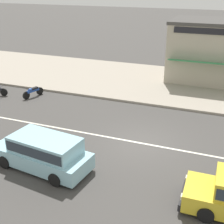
{
  "coord_description": "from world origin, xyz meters",
  "views": [
    {
      "loc": [
        3.8,
        -13.96,
        7.96
      ],
      "look_at": [
        -2.25,
        1.57,
        0.8
      ],
      "focal_mm": 50.0,
      "sensor_mm": 36.0,
      "label": 1
    }
  ],
  "objects": [
    {
      "name": "motorcycle_0",
      "position": [
        -9.31,
        3.84,
        0.42
      ],
      "size": [
        0.75,
        1.74,
        0.8
      ],
      "color": "black",
      "rests_on": "ground"
    },
    {
      "name": "shopfront_corner_warung",
      "position": [
        2.4,
        12.59,
        2.56
      ],
      "size": [
        7.11,
        5.84,
        4.82
      ],
      "color": "#B2A893",
      "rests_on": "kerb_strip"
    },
    {
      "name": "kerb_strip",
      "position": [
        0.0,
        10.25,
        0.07
      ],
      "size": [
        68.0,
        10.0,
        0.15
      ],
      "primitive_type": "cube",
      "color": "#9E9384",
      "rests_on": "ground"
    },
    {
      "name": "minivan_pale_blue_2",
      "position": [
        -3.48,
        -3.79,
        0.85
      ],
      "size": [
        4.91,
        2.35,
        1.56
      ],
      "color": "#93C6D6",
      "rests_on": "ground"
    },
    {
      "name": "lane_centre_stripe",
      "position": [
        0.0,
        0.0,
        0.0
      ],
      "size": [
        50.4,
        0.14,
        0.01
      ],
      "primitive_type": "cube",
      "color": "silver",
      "rests_on": "ground"
    },
    {
      "name": "ground_plane",
      "position": [
        0.0,
        0.0,
        0.0
      ],
      "size": [
        160.0,
        160.0,
        0.0
      ],
      "primitive_type": "plane",
      "color": "#423F3D"
    }
  ]
}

